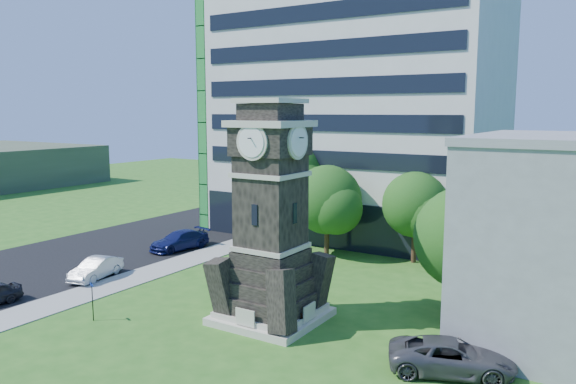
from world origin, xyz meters
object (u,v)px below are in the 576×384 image
Objects in this scene: car_street_north at (179,240)px; car_east_lot at (451,357)px; clock_tower at (271,227)px; park_bench at (289,318)px; street_sign at (92,297)px; car_street_mid at (96,268)px.

car_street_north reaches higher than car_east_lot.
clock_tower is at bearing -20.58° from car_street_north.
park_bench is (17.00, -9.67, -0.25)m from car_street_north.
street_sign reaches higher than car_east_lot.
car_street_north is 2.80× the size of park_bench.
clock_tower reaches higher than car_street_north.
clock_tower is 18.69m from car_street_north.
street_sign is at bearing -146.98° from clock_tower.
car_street_mid is (-14.68, -0.04, -4.56)m from clock_tower.
clock_tower is 2.21× the size of car_east_lot.
car_street_north is 27.97m from car_east_lot.
street_sign is (-9.74, -5.02, 0.84)m from park_bench.
car_street_north reaches higher than car_street_mid.
car_east_lot is at bearing 13.14° from park_bench.
car_street_mid is 16.10m from park_bench.
car_street_north is at bearing 168.13° from park_bench.
clock_tower reaches higher than street_sign.
street_sign reaches higher than car_street_north.
car_street_north is at bearing 149.21° from clock_tower.
car_east_lot is (25.96, -10.39, -0.01)m from car_street_north.
car_east_lot is 2.89× the size of park_bench.
park_bench is at bearing -19.42° from car_street_north.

